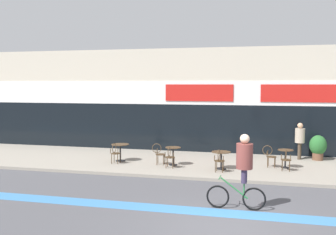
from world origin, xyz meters
name	(u,v)px	position (x,y,z in m)	size (l,w,h in m)	color
ground_plane	(227,227)	(0.00, 0.00, 0.00)	(120.00, 120.00, 0.00)	#4C4C51
sidewalk_slab	(243,166)	(0.00, 7.25, 0.06)	(40.00, 5.50, 0.12)	gray
storefront_facade	(248,101)	(0.00, 11.96, 2.67)	(40.00, 4.06, 5.37)	beige
bike_lane_stripe	(230,214)	(0.00, 1.05, 0.00)	(36.00, 0.70, 0.01)	#3D7AB7
bistro_table_0	(120,149)	(-5.38, 6.78, 0.67)	(0.79, 0.79, 0.76)	black
bistro_table_1	(173,152)	(-2.88, 6.47, 0.66)	(0.66, 0.66, 0.77)	black
bistro_table_2	(221,156)	(-0.82, 6.18, 0.63)	(0.77, 0.77, 0.71)	black
bistro_table_3	(285,155)	(1.72, 7.03, 0.65)	(0.63, 0.63, 0.75)	black
cafe_chair_0_near	(115,152)	(-5.38, 6.16, 0.64)	(0.41, 0.58, 0.90)	#4C3823
cafe_chair_1_near	(170,156)	(-2.88, 5.84, 0.64)	(0.40, 0.58, 0.90)	#4C3823
cafe_chair_1_side	(159,152)	(-3.50, 6.46, 0.64)	(0.59, 0.44, 0.90)	#4C3823
cafe_chair_2_near	(219,159)	(-0.82, 5.56, 0.64)	(0.43, 0.59, 0.90)	#4C3823
cafe_chair_3_near	(286,158)	(1.72, 6.40, 0.64)	(0.43, 0.59, 0.90)	#4C3823
cafe_chair_3_side	(270,155)	(1.10, 7.04, 0.64)	(0.59, 0.44, 0.90)	#4C3823
planter_pot	(318,147)	(3.24, 9.12, 0.73)	(0.75, 0.75, 1.13)	brown
cyclist_0	(243,165)	(0.29, 1.48, 1.29)	(1.68, 0.48, 2.16)	black
pedestrian_near_end	(300,138)	(2.45, 9.14, 1.11)	(0.50, 0.50, 1.67)	#4C3D2D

